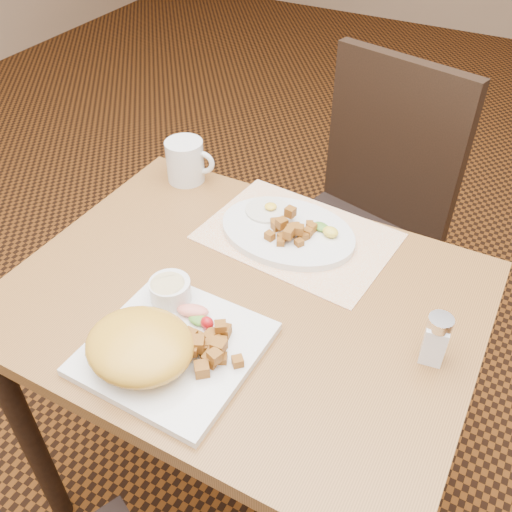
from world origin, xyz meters
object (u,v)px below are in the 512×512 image
object	(u,v)px
plate_oval	(288,232)
table	(243,332)
chair_far	(364,214)
plate_square	(174,349)
salt_shaker	(436,338)
coffee_mug	(186,161)

from	to	relation	value
plate_oval	table	bearing A→B (deg)	-89.50
chair_far	plate_oval	world-z (taller)	chair_far
chair_far	plate_square	xyz separation A→B (m)	(-0.07, -0.83, 0.22)
chair_far	plate_oval	xyz separation A→B (m)	(-0.04, -0.44, 0.22)
chair_far	plate_oval	bearing A→B (deg)	98.66
table	plate_oval	bearing A→B (deg)	90.50
table	plate_oval	distance (m)	0.24
table	chair_far	size ratio (longest dim) A/B	0.93
plate_square	salt_shaker	size ratio (longest dim) A/B	2.80
chair_far	salt_shaker	xyz separation A→B (m)	(0.33, -0.63, 0.26)
chair_far	salt_shaker	bearing A→B (deg)	131.41
plate_oval	coffee_mug	xyz separation A→B (m)	(-0.32, 0.09, 0.04)
table	plate_square	world-z (taller)	plate_square
coffee_mug	chair_far	bearing A→B (deg)	44.53
table	chair_far	bearing A→B (deg)	86.51
chair_far	coffee_mug	bearing A→B (deg)	58.55
plate_square	plate_oval	world-z (taller)	plate_oval
table	coffee_mug	xyz separation A→B (m)	(-0.32, 0.29, 0.16)
salt_shaker	coffee_mug	xyz separation A→B (m)	(-0.69, 0.28, 0.00)
plate_oval	coffee_mug	size ratio (longest dim) A/B	2.51
table	chair_far	distance (m)	0.66
table	chair_far	xyz separation A→B (m)	(0.04, 0.65, -0.10)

